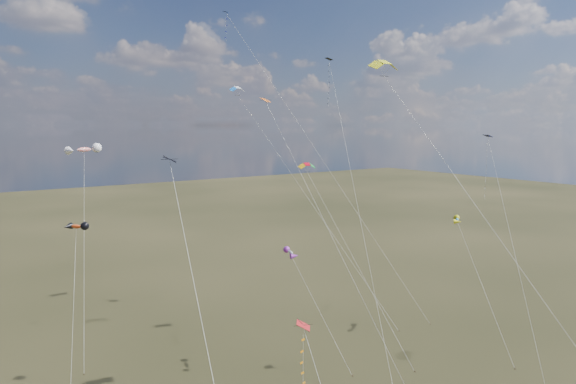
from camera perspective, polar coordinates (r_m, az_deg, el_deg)
diamond_black_high at (r=71.75m, az=4.88°, el=10.64°), size 14.61×28.44×35.20m
diamond_navy_tall at (r=73.04m, az=-4.57°, el=14.82°), size 17.96×23.29×41.45m
diamond_black_mid at (r=30.19m, az=-10.38°, el=-9.94°), size 2.35×16.21×23.88m
diamond_red_low at (r=36.36m, az=1.96°, el=-18.39°), size 1.32×8.17×12.77m
diamond_navy_right at (r=55.76m, az=21.43°, el=1.57°), size 7.98×13.59×24.90m
diamond_orange_center at (r=47.23m, az=2.47°, el=0.09°), size 6.28×17.26×28.46m
parafoil_yellow at (r=50.14m, az=10.74°, el=13.89°), size 5.79×26.61×32.43m
parafoil_blue_white at (r=76.54m, az=-5.50°, el=11.31°), size 10.98×24.53×31.88m
parafoil_tricolor at (r=63.95m, az=2.22°, el=2.97°), size 3.15×17.41×21.55m
novelty_orange_black at (r=60.45m, az=-22.49°, el=-3.61°), size 4.38×10.03×15.45m
novelty_white_purple at (r=54.47m, az=0.30°, el=-6.78°), size 4.59×7.18×12.89m
novelty_redwhite_stripe at (r=69.20m, az=-21.72°, el=4.37°), size 6.29×14.88×23.56m
novelty_blue_yellow at (r=67.60m, az=18.31°, el=-3.00°), size 5.03×12.18×14.54m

